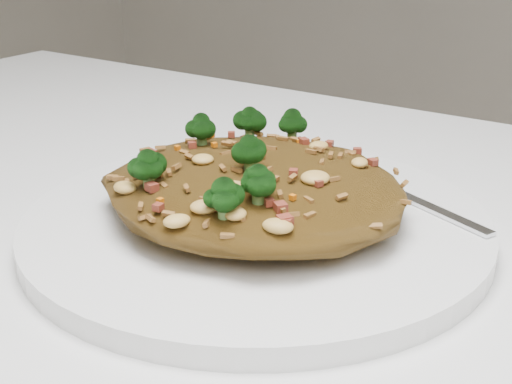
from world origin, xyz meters
The scene contains 3 objects.
plate centered at (0.00, 0.06, 0.76)m, with size 0.30×0.30×0.01m, color white.
fried_rice centered at (0.00, 0.06, 0.79)m, with size 0.20×0.18×0.06m.
fork centered at (0.07, 0.14, 0.77)m, with size 0.15×0.08×0.00m.
Camera 1 is at (0.24, -0.29, 0.95)m, focal length 50.00 mm.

